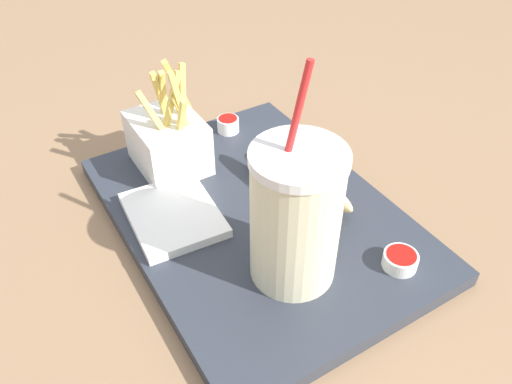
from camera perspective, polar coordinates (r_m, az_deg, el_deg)
ground_plane at (r=0.66m, az=-0.00°, el=-4.01°), size 2.40×2.40×0.02m
food_tray at (r=0.64m, az=-0.00°, el=-2.73°), size 0.43×0.31×0.02m
soda_cup at (r=0.51m, az=4.39°, el=-2.73°), size 0.09×0.09×0.24m
fries_basket at (r=0.70m, az=-9.68°, el=5.60°), size 0.10×0.09×0.15m
hot_dog_1 at (r=0.65m, az=4.49°, el=1.68°), size 0.17×0.08×0.06m
ketchup_cup_1 at (r=0.77m, az=-3.11°, el=7.54°), size 0.03×0.03×0.02m
ketchup_cup_2 at (r=0.59m, az=15.70°, el=-7.22°), size 0.04×0.04×0.02m
napkin_stack at (r=0.63m, az=-9.14°, el=-2.50°), size 0.13×0.11×0.01m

